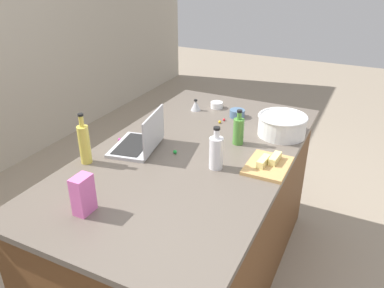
# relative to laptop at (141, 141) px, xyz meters

# --- Properties ---
(ground_plane) EXTENTS (12.00, 12.00, 0.00)m
(ground_plane) POSITION_rel_laptop_xyz_m (0.09, -0.27, -0.95)
(ground_plane) COLOR gray
(island_counter) EXTENTS (1.88, 1.04, 0.90)m
(island_counter) POSITION_rel_laptop_xyz_m (0.09, -0.27, -0.50)
(island_counter) COLOR brown
(island_counter) RESTS_ON ground
(laptop) EXTENTS (0.35, 0.28, 0.22)m
(laptop) POSITION_rel_laptop_xyz_m (0.00, 0.00, 0.00)
(laptop) COLOR #B7B7BC
(laptop) RESTS_ON island_counter
(mixing_bowl_large) EXTENTS (0.29, 0.29, 0.13)m
(mixing_bowl_large) POSITION_rel_laptop_xyz_m (0.52, -0.65, 0.02)
(mixing_bowl_large) COLOR white
(mixing_bowl_large) RESTS_ON island_counter
(bottle_oil) EXTENTS (0.06, 0.06, 0.27)m
(bottle_oil) POSITION_rel_laptop_xyz_m (-0.26, 0.17, 0.06)
(bottle_oil) COLOR #DBC64C
(bottle_oil) RESTS_ON island_counter
(bottle_olive) EXTENTS (0.06, 0.06, 0.20)m
(bottle_olive) POSITION_rel_laptop_xyz_m (0.30, -0.46, 0.03)
(bottle_olive) COLOR #4C8C38
(bottle_olive) RESTS_ON island_counter
(bottle_vinegar) EXTENTS (0.07, 0.07, 0.22)m
(bottle_vinegar) POSITION_rel_laptop_xyz_m (-0.01, -0.45, 0.04)
(bottle_vinegar) COLOR white
(bottle_vinegar) RESTS_ON island_counter
(cutting_board) EXTENTS (0.27, 0.21, 0.02)m
(cutting_board) POSITION_rel_laptop_xyz_m (0.11, -0.69, -0.04)
(cutting_board) COLOR tan
(cutting_board) RESTS_ON island_counter
(butter_stick_left) EXTENTS (0.11, 0.04, 0.04)m
(butter_stick_left) POSITION_rel_laptop_xyz_m (0.15, -0.71, -0.01)
(butter_stick_left) COLOR #F4E58C
(butter_stick_left) RESTS_ON cutting_board
(butter_stick_right) EXTENTS (0.11, 0.04, 0.04)m
(butter_stick_right) POSITION_rel_laptop_xyz_m (0.09, -0.67, -0.01)
(butter_stick_right) COLOR #F4E58C
(butter_stick_right) RESTS_ON cutting_board
(ramekin_small) EXTENTS (0.10, 0.10, 0.05)m
(ramekin_small) POSITION_rel_laptop_xyz_m (0.67, -0.32, -0.02)
(ramekin_small) COLOR slate
(ramekin_small) RESTS_ON island_counter
(ramekin_medium) EXTENTS (0.09, 0.09, 0.04)m
(ramekin_medium) POSITION_rel_laptop_xyz_m (0.76, -0.13, -0.03)
(ramekin_medium) COLOR white
(ramekin_medium) RESTS_ON island_counter
(kitchen_timer) EXTENTS (0.07, 0.07, 0.08)m
(kitchen_timer) POSITION_rel_laptop_xyz_m (0.66, -0.02, -0.01)
(kitchen_timer) COLOR #B2B2B7
(kitchen_timer) RESTS_ON island_counter
(candy_bag) EXTENTS (0.09, 0.06, 0.17)m
(candy_bag) POSITION_rel_laptop_xyz_m (-0.59, -0.10, 0.04)
(candy_bag) COLOR pink
(candy_bag) RESTS_ON island_counter
(candy_0) EXTENTS (0.02, 0.02, 0.02)m
(candy_0) POSITION_rel_laptop_xyz_m (0.78, -0.50, -0.04)
(candy_0) COLOR yellow
(candy_0) RESTS_ON island_counter
(candy_1) EXTENTS (0.02, 0.02, 0.02)m
(candy_1) POSITION_rel_laptop_xyz_m (0.03, -0.19, -0.04)
(candy_1) COLOR green
(candy_1) RESTS_ON island_counter
(candy_2) EXTENTS (0.02, 0.02, 0.02)m
(candy_2) POSITION_rel_laptop_xyz_m (0.03, 0.17, -0.04)
(candy_2) COLOR #CC3399
(candy_2) RESTS_ON island_counter
(candy_3) EXTENTS (0.02, 0.02, 0.02)m
(candy_3) POSITION_rel_laptop_xyz_m (0.57, -0.26, -0.04)
(candy_3) COLOR red
(candy_3) RESTS_ON island_counter
(candy_4) EXTENTS (0.02, 0.02, 0.02)m
(candy_4) POSITION_rel_laptop_xyz_m (0.52, -0.25, -0.04)
(candy_4) COLOR yellow
(candy_4) RESTS_ON island_counter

